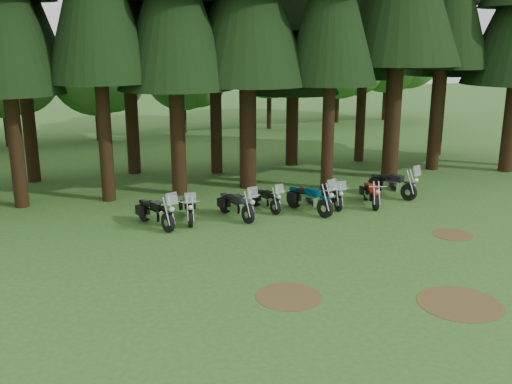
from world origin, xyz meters
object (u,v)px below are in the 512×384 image
at_px(motorcycle_1, 188,209).
at_px(motorcycle_3, 266,200).
at_px(motorcycle_0, 156,213).
at_px(motorcycle_2, 236,206).
at_px(motorcycle_5, 332,196).
at_px(motorcycle_6, 371,194).
at_px(motorcycle_4, 309,200).
at_px(motorcycle_7, 392,185).

relative_size(motorcycle_1, motorcycle_3, 1.08).
xyz_separation_m(motorcycle_0, motorcycle_1, (1.29, 0.22, -0.05)).
distance_m(motorcycle_2, motorcycle_5, 4.21).
height_order(motorcycle_0, motorcycle_3, motorcycle_0).
bearing_deg(motorcycle_1, motorcycle_6, 5.33).
distance_m(motorcycle_1, motorcycle_6, 7.69).
height_order(motorcycle_5, motorcycle_6, motorcycle_5).
bearing_deg(motorcycle_6, motorcycle_4, -160.26).
relative_size(motorcycle_1, motorcycle_7, 0.90).
distance_m(motorcycle_0, motorcycle_6, 8.96).
bearing_deg(motorcycle_1, motorcycle_2, 0.14).
relative_size(motorcycle_1, motorcycle_4, 0.89).
height_order(motorcycle_3, motorcycle_7, motorcycle_7).
relative_size(motorcycle_0, motorcycle_2, 1.02).
distance_m(motorcycle_2, motorcycle_6, 5.86).
distance_m(motorcycle_5, motorcycle_6, 1.68).
distance_m(motorcycle_0, motorcycle_5, 7.32).
distance_m(motorcycle_2, motorcycle_4, 2.98).
bearing_deg(motorcycle_6, motorcycle_2, -164.44).
distance_m(motorcycle_0, motorcycle_1, 1.31).
bearing_deg(motorcycle_0, motorcycle_5, -19.58).
xyz_separation_m(motorcycle_0, motorcycle_2, (3.11, -0.09, -0.02)).
distance_m(motorcycle_0, motorcycle_2, 3.11).
height_order(motorcycle_1, motorcycle_3, motorcycle_1).
bearing_deg(motorcycle_0, motorcycle_3, -13.59).
bearing_deg(motorcycle_2, motorcycle_4, -21.41).
bearing_deg(motorcycle_0, motorcycle_4, -23.94).
relative_size(motorcycle_4, motorcycle_7, 1.01).
xyz_separation_m(motorcycle_1, motorcycle_4, (4.77, -0.66, 0.07)).
xyz_separation_m(motorcycle_5, motorcycle_7, (3.21, 0.40, 0.09)).
height_order(motorcycle_1, motorcycle_7, motorcycle_7).
height_order(motorcycle_2, motorcycle_4, motorcycle_4).
distance_m(motorcycle_0, motorcycle_3, 4.60).
relative_size(motorcycle_2, motorcycle_5, 1.12).
bearing_deg(motorcycle_4, motorcycle_0, 156.74).
xyz_separation_m(motorcycle_3, motorcycle_4, (1.49, -0.94, 0.10)).
relative_size(motorcycle_0, motorcycle_4, 0.96).
xyz_separation_m(motorcycle_1, motorcycle_2, (1.81, -0.31, 0.03)).
relative_size(motorcycle_0, motorcycle_5, 1.14).
xyz_separation_m(motorcycle_0, motorcycle_3, (4.57, 0.49, -0.08)).
distance_m(motorcycle_4, motorcycle_5, 1.34).
bearing_deg(motorcycle_4, motorcycle_2, 154.04).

